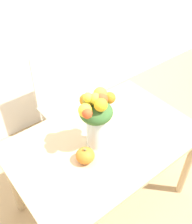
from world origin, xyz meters
TOP-DOWN VIEW (x-y plane):
  - ground_plane at (0.00, 0.00)m, footprint 12.00×12.00m
  - wall_back at (0.00, 1.27)m, footprint 8.00×0.06m
  - dining_table at (0.00, 0.00)m, footprint 1.32×0.86m
  - flower_vase at (-0.07, 0.01)m, footprint 0.28×0.21m
  - pumpkin at (-0.21, -0.07)m, footprint 0.12×0.12m
  - dining_chair_near_window at (0.15, 0.84)m, footprint 0.42×0.42m

SIDE VIEW (x-z plane):
  - ground_plane at x=0.00m, z-range 0.00..0.00m
  - dining_chair_near_window at x=0.15m, z-range 0.00..0.99m
  - dining_table at x=0.00m, z-range 0.27..1.03m
  - pumpkin at x=-0.21m, z-range 0.75..0.86m
  - flower_vase at x=-0.07m, z-range 0.78..1.23m
  - wall_back at x=0.00m, z-range 0.00..2.70m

